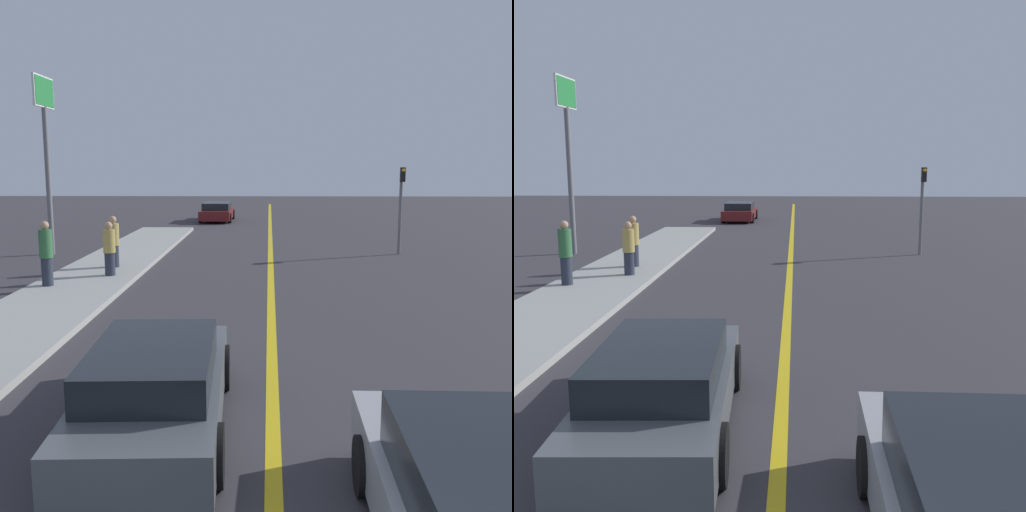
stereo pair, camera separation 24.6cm
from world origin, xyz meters
TOP-DOWN VIEW (x-y plane):
  - road_center_line at (0.00, 18.00)m, footprint 0.20×60.00m
  - sidewalk_left at (-5.46, 14.09)m, footprint 2.72×28.18m
  - car_ahead_center at (-1.54, 5.08)m, footprint 2.00×4.50m
  - car_far_distant at (-3.27, 33.16)m, footprint 2.00×4.23m
  - pedestrian_mid_group at (-6.25, 13.45)m, footprint 0.36×0.36m
  - pedestrian_far_standing at (-4.91, 14.97)m, footprint 0.37×0.37m
  - pedestrian_by_sign at (-5.17, 16.39)m, footprint 0.38×0.38m
  - traffic_light at (5.04, 20.17)m, footprint 0.18×0.40m
  - roadside_sign at (-8.56, 19.88)m, footprint 0.20×1.86m

SIDE VIEW (x-z plane):
  - road_center_line at x=0.00m, z-range 0.00..0.01m
  - sidewalk_left at x=-5.46m, z-range 0.00..0.15m
  - car_far_distant at x=-3.27m, z-range -0.01..1.14m
  - car_ahead_center at x=-1.54m, z-range -0.01..1.25m
  - pedestrian_far_standing at x=-4.91m, z-range 0.15..1.79m
  - pedestrian_by_sign at x=-5.17m, z-range 0.15..1.83m
  - pedestrian_mid_group at x=-6.25m, z-range 0.16..1.97m
  - traffic_light at x=5.04m, z-range 0.43..3.81m
  - roadside_sign at x=-8.56m, z-range 1.59..8.35m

